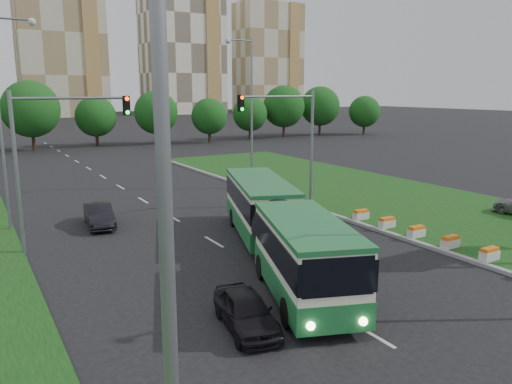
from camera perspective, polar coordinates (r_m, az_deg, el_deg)
ground at (r=23.68m, az=8.28°, el=-8.27°), size 360.00×360.00×0.00m
grass_median at (r=37.89m, az=16.09°, el=-0.97°), size 14.00×60.00×0.15m
median_kerb at (r=33.27m, az=7.81°, el=-2.29°), size 0.30×60.00×0.18m
lane_markings at (r=39.69m, az=-13.66°, el=-0.39°), size 0.20×100.00×0.01m
flower_planters at (r=27.22m, az=21.32°, el=-5.32°), size 1.10×13.70×0.60m
traffic_mast_median at (r=33.27m, az=4.18°, el=6.97°), size 5.76×0.32×8.00m
traffic_mast_left at (r=26.66m, az=-22.45°, el=5.02°), size 5.76×0.32×8.00m
street_lamps at (r=29.51m, az=-8.44°, el=7.57°), size 36.00×60.00×12.00m
tree_line at (r=76.26m, az=-12.23°, el=8.65°), size 120.00×8.00×9.00m
apartment_tower_ceast at (r=170.63m, az=-21.49°, el=16.47°), size 25.00×15.00×50.00m
apartment_tower_east at (r=181.65m, az=-8.41°, el=16.29°), size 27.00×15.00×47.00m
midrise_east at (r=197.39m, az=1.39°, el=15.00°), size 24.00×14.00×40.00m
articulated_bus at (r=23.61m, az=1.78°, el=-3.88°), size 2.63×16.87×2.78m
car_left_near at (r=17.36m, az=-1.15°, el=-13.41°), size 2.22×4.03×1.30m
car_left_far at (r=31.15m, az=-17.48°, el=-2.55°), size 1.90×4.28×1.37m
pedestrian at (r=17.73m, az=6.48°, el=-12.13°), size 0.65×0.76×1.75m
shopping_trolley at (r=17.99m, az=12.81°, el=-14.11°), size 0.32×0.34×0.55m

